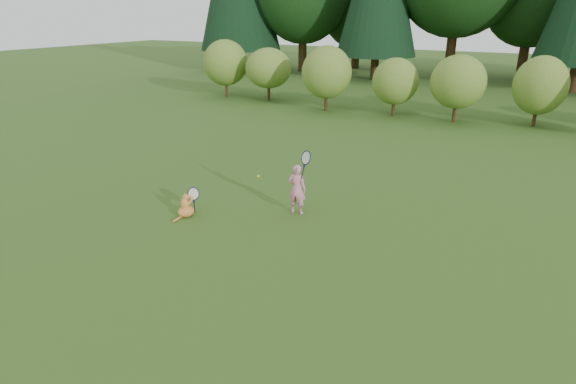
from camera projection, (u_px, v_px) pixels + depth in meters
The scene contains 5 objects.
ground at pixel (260, 235), 9.65m from camera, with size 100.00×100.00×0.00m, color #2B4F16.
shrub_row at pixel (424, 83), 19.84m from camera, with size 28.00×3.00×2.80m, color #4E7223, non-canonical shape.
child at pixel (297, 188), 10.49m from camera, with size 0.66×0.45×1.68m.
cat at pixel (186, 204), 10.47m from camera, with size 0.50×0.77×0.73m.
tennis_ball at pixel (258, 176), 9.89m from camera, with size 0.06×0.06×0.06m.
Camera 1 is at (4.64, -7.40, 4.23)m, focal length 30.00 mm.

